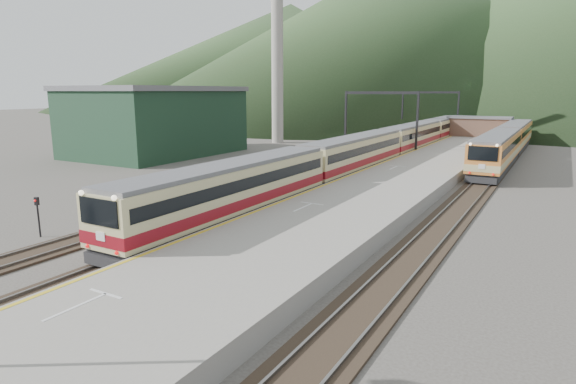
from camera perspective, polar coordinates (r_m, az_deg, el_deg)
The scene contains 15 objects.
track_main at distance 47.30m, azimuth 7.97°, elevation 2.11°, with size 2.60×200.00×0.23m.
track_far at distance 49.34m, azimuth 2.57°, elevation 2.61°, with size 2.60×200.00×0.23m.
track_second at distance 44.43m, azimuth 21.85°, elevation 0.74°, with size 2.60×200.00×0.23m.
platform at distance 43.59m, azimuth 13.84°, elevation 1.63°, with size 8.00×100.00×1.00m, color gray.
gantry_near at distance 61.74m, azimuth 10.90°, elevation 9.42°, with size 9.55×0.25×8.00m.
gantry_far at distance 85.76m, azimuth 16.44°, elevation 9.78°, with size 9.55×0.25×8.00m.
warehouse at distance 64.14m, azimuth -15.32°, elevation 8.16°, with size 14.50×20.50×8.60m.
smokestack at distance 76.53m, azimuth -1.28°, elevation 17.11°, with size 1.80×1.80×30.00m, color #9E998E.
station_shed at distance 82.35m, azimuth 21.74°, elevation 7.25°, with size 9.40×4.40×3.10m.
hill_a at distance 202.83m, azimuth 13.84°, elevation 17.76°, with size 180.00×180.00×60.00m, color #2C4824.
hill_d at distance 280.04m, azimuth 0.33°, elevation 15.85°, with size 200.00×200.00×55.00m, color #2C4824.
main_train at distance 56.18m, azimuth 11.77°, elevation 5.49°, with size 2.89×79.21×3.53m.
second_train at distance 63.51m, azimuth 24.55°, elevation 5.39°, with size 2.91×39.61×3.55m.
short_signal_b at distance 42.31m, azimuth 2.29°, elevation 2.99°, with size 0.23×0.18×2.27m.
short_signal_c at distance 29.98m, azimuth -27.53°, elevation -2.06°, with size 0.26×0.23×2.27m.
Camera 1 is at (17.21, -3.34, 7.98)m, focal length 30.00 mm.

